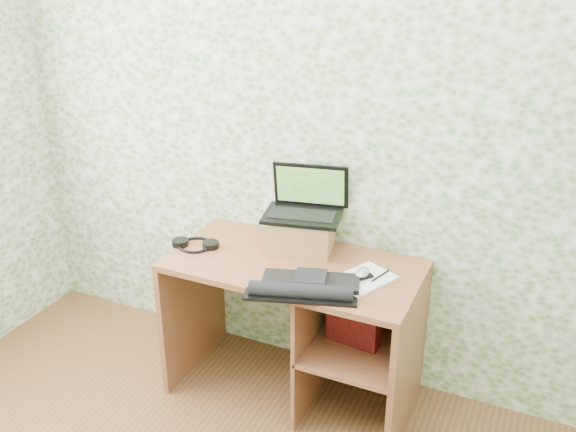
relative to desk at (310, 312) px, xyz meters
The scene contains 10 objects.
wall_back 0.87m from the desk, 105.57° to the left, with size 3.50×3.50×0.00m, color white.
desk is the anchor object (origin of this frame).
riser 0.39m from the desk, 129.76° to the left, with size 0.29×0.24×0.17m, color brown.
laptop 0.53m from the desk, 121.80° to the left, with size 0.41×0.33×0.25m.
keyboard 0.39m from the desk, 72.27° to the right, with size 0.49×0.37×0.07m.
headphones 0.66m from the desk, behind, with size 0.24×0.21×0.03m.
notepad 0.39m from the desk, 10.86° to the right, with size 0.19×0.28×0.01m, color silver.
mouse 0.40m from the desk, ahead, with size 0.06×0.10×0.03m, color #B4B4B6.
pen 0.44m from the desk, ahead, with size 0.01×0.01×0.13m, color black.
red_box 0.25m from the desk, ahead, with size 0.25×0.08×0.30m, color maroon.
Camera 1 is at (1.08, -1.01, 2.20)m, focal length 40.00 mm.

